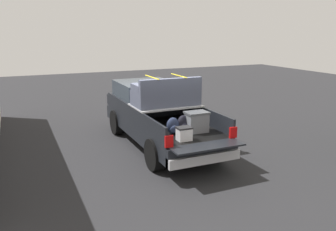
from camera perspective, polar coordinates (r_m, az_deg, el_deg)
name	(u,v)px	position (r m, az deg, el deg)	size (l,w,h in m)	color
ground_plane	(160,145)	(10.93, -1.29, -4.91)	(40.00, 40.00, 0.00)	#262628
pickup_truck	(156,113)	(10.98, -2.03, 0.40)	(6.05, 2.06, 2.23)	black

